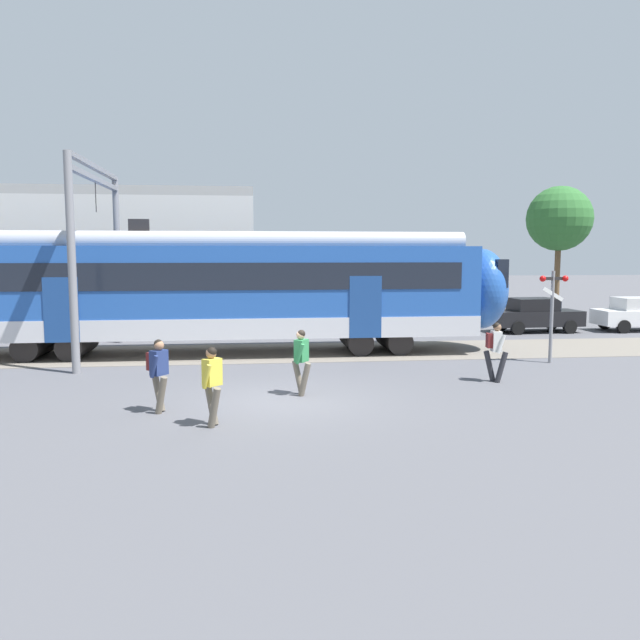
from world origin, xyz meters
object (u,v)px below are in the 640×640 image
object	(u,v)px
parked_car_black	(535,315)
parked_car_white	(640,314)
pedestrian_navy	(158,369)
pedestrian_green	(301,357)
pedestrian_white	(495,347)
pedestrian_yellow	(212,381)
crossing_signal	(552,302)

from	to	relation	value
parked_car_black	parked_car_white	distance (m)	4.97
pedestrian_navy	parked_car_black	size ratio (longest dim) A/B	0.41
pedestrian_navy	parked_car_black	distance (m)	19.56
pedestrian_green	pedestrian_white	distance (m)	5.57
pedestrian_navy	parked_car_black	world-z (taller)	pedestrian_navy
pedestrian_white	parked_car_black	distance (m)	11.98
pedestrian_green	pedestrian_navy	bearing A→B (deg)	-157.84
pedestrian_yellow	crossing_signal	bearing A→B (deg)	31.14
pedestrian_navy	parked_car_white	size ratio (longest dim) A/B	0.41
pedestrian_white	parked_car_white	size ratio (longest dim) A/B	0.41
pedestrian_navy	pedestrian_yellow	size ratio (longest dim) A/B	1.00
pedestrian_green	parked_car_black	bearing A→B (deg)	44.60
parked_car_white	pedestrian_navy	bearing A→B (deg)	-147.57
crossing_signal	parked_car_black	bearing A→B (deg)	68.07
pedestrian_navy	pedestrian_white	bearing A→B (deg)	15.21
parked_car_black	pedestrian_navy	bearing A→B (deg)	-139.41
pedestrian_navy	parked_car_black	bearing A→B (deg)	40.59
pedestrian_green	crossing_signal	distance (m)	9.30
parked_car_white	pedestrian_white	bearing A→B (deg)	-137.22
parked_car_black	crossing_signal	world-z (taller)	crossing_signal
parked_car_black	crossing_signal	xyz separation A→B (m)	(-3.08, -7.66, 1.23)
pedestrian_yellow	crossing_signal	size ratio (longest dim) A/B	0.56
pedestrian_yellow	parked_car_white	world-z (taller)	pedestrian_yellow
pedestrian_white	pedestrian_navy	bearing A→B (deg)	-164.79
parked_car_black	crossing_signal	size ratio (longest dim) A/B	1.36
parked_car_white	crossing_signal	world-z (taller)	crossing_signal
parked_car_white	crossing_signal	bearing A→B (deg)	-136.94
pedestrian_white	parked_car_white	distance (m)	15.03
pedestrian_yellow	pedestrian_green	size ratio (longest dim) A/B	1.00
pedestrian_white	crossing_signal	distance (m)	4.13
pedestrian_navy	pedestrian_green	xyz separation A→B (m)	(3.32, 1.35, -0.03)
pedestrian_green	parked_car_black	size ratio (longest dim) A/B	0.41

